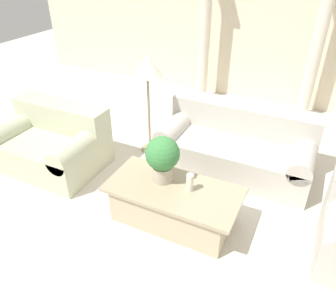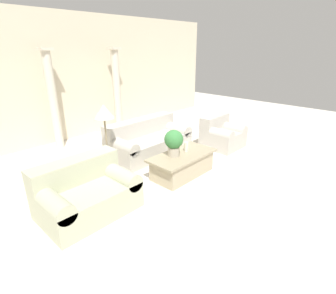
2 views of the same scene
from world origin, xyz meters
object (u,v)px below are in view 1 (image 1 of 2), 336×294
object	(u,v)px
loveseat	(52,142)
potted_plant	(163,157)
floor_lamp	(147,72)
sofa_long	(236,145)
coffee_table	(173,204)

from	to	relation	value
loveseat	potted_plant	bearing A→B (deg)	-6.76
potted_plant	floor_lamp	xyz separation A→B (m)	(-0.76, 1.07, 0.45)
sofa_long	loveseat	size ratio (longest dim) A/B	1.41
loveseat	floor_lamp	world-z (taller)	floor_lamp
sofa_long	floor_lamp	xyz separation A→B (m)	(-1.22, -0.15, 0.85)
potted_plant	loveseat	bearing A→B (deg)	173.24
coffee_table	floor_lamp	size ratio (longest dim) A/B	1.01
floor_lamp	coffee_table	bearing A→B (deg)	-51.52
potted_plant	sofa_long	bearing A→B (deg)	69.15
coffee_table	potted_plant	xyz separation A→B (m)	(-0.17, 0.08, 0.50)
loveseat	potted_plant	distance (m)	1.81
loveseat	floor_lamp	size ratio (longest dim) A/B	1.00
loveseat	coffee_table	xyz separation A→B (m)	(1.92, -0.29, -0.10)
sofa_long	potted_plant	xyz separation A→B (m)	(-0.47, -1.22, 0.41)
loveseat	floor_lamp	xyz separation A→B (m)	(1.00, 0.87, 0.85)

